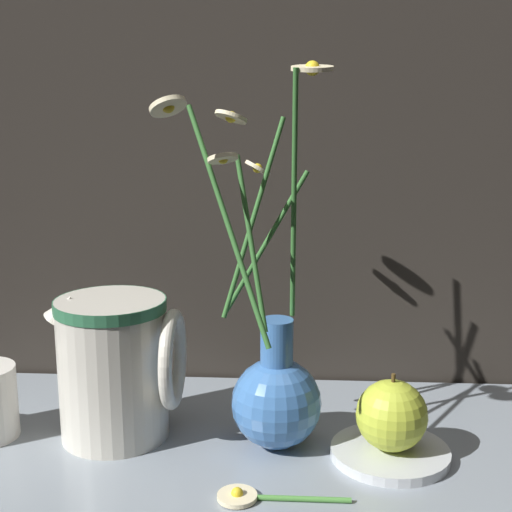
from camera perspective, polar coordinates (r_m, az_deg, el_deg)
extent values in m
plane|color=black|center=(0.78, -0.71, -14.94)|extent=(6.00, 6.00, 0.00)
cube|color=gray|center=(0.78, -0.71, -14.55)|extent=(0.72, 0.31, 0.01)
sphere|color=#3F72B7|center=(0.74, 1.64, -11.68)|extent=(0.09, 0.09, 0.09)
cylinder|color=#3F72B7|center=(0.72, 1.67, -7.18)|extent=(0.03, 0.03, 0.05)
cylinder|color=#336B2D|center=(0.67, -0.39, 1.07)|extent=(0.04, 0.06, 0.16)
cylinder|color=beige|center=(0.65, -2.67, 7.80)|extent=(0.04, 0.04, 0.01)
sphere|color=yellow|center=(0.65, -2.67, 7.80)|extent=(0.01, 0.01, 0.01)
cylinder|color=#336B2D|center=(0.68, 3.05, 4.59)|extent=(0.01, 0.04, 0.24)
cylinder|color=beige|center=(0.67, 4.53, 14.75)|extent=(0.04, 0.04, 0.01)
sphere|color=yellow|center=(0.67, 4.53, 14.75)|extent=(0.01, 0.01, 0.01)
cylinder|color=#336B2D|center=(0.71, -0.18, 3.13)|extent=(0.06, 0.06, 0.20)
cylinder|color=beige|center=(0.73, -2.01, 11.06)|extent=(0.05, 0.05, 0.02)
sphere|color=yellow|center=(0.73, -2.01, 11.06)|extent=(0.01, 0.01, 0.01)
cylinder|color=#336B2D|center=(0.73, 0.88, 1.18)|extent=(0.09, 0.03, 0.14)
cylinder|color=beige|center=(0.76, 0.12, 7.04)|extent=(0.03, 0.04, 0.02)
sphere|color=yellow|center=(0.76, 0.12, 7.04)|extent=(0.01, 0.01, 0.01)
cylinder|color=#336B2D|center=(0.65, -2.30, 2.68)|extent=(0.09, 0.10, 0.21)
cylinder|color=beige|center=(0.60, -7.05, 11.79)|extent=(0.04, 0.04, 0.02)
sphere|color=yellow|center=(0.60, -7.05, 11.79)|extent=(0.01, 0.01, 0.01)
cylinder|color=beige|center=(0.76, -11.36, -8.82)|extent=(0.11, 0.11, 0.15)
cylinder|color=#33724C|center=(0.74, -11.59, -3.87)|extent=(0.11, 0.11, 0.01)
torus|color=beige|center=(0.74, -6.66, -8.18)|extent=(0.01, 0.10, 0.10)
cone|color=beige|center=(0.75, -15.08, -4.04)|extent=(0.04, 0.03, 0.04)
cylinder|color=silver|center=(0.74, 10.68, -15.22)|extent=(0.12, 0.12, 0.01)
sphere|color=#B7C638|center=(0.73, 10.80, -12.41)|extent=(0.07, 0.07, 0.07)
cylinder|color=#4C3819|center=(0.71, 10.93, -9.54)|extent=(0.00, 0.00, 0.01)
cylinder|color=#4C8E3D|center=(0.67, 3.10, -18.81)|extent=(0.10, 0.01, 0.01)
cylinder|color=beige|center=(0.67, -1.44, -18.66)|extent=(0.04, 0.04, 0.00)
sphere|color=yellow|center=(0.67, -1.44, -18.44)|extent=(0.01, 0.01, 0.01)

